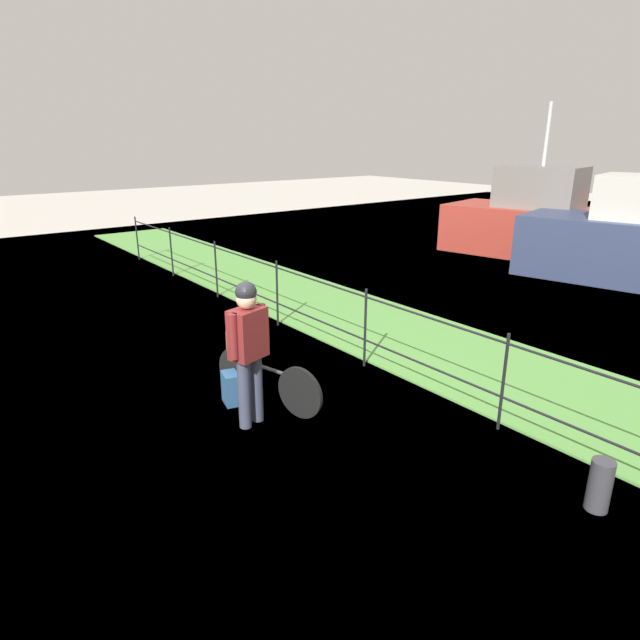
# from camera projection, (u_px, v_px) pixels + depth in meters

# --- Properties ---
(ground_plane) EXTENTS (60.00, 60.00, 0.00)m
(ground_plane) POSITION_uv_depth(u_px,v_px,m) (218.00, 414.00, 6.46)
(ground_plane) COLOR #B2ADA3
(grass_strip) EXTENTS (27.00, 2.40, 0.03)m
(grass_strip) POSITION_uv_depth(u_px,v_px,m) (427.00, 345.00, 8.58)
(grass_strip) COLOR #569342
(grass_strip) RESTS_ON ground
(harbor_water) EXTENTS (30.00, 30.00, 0.00)m
(harbor_water) POSITION_uv_depth(u_px,v_px,m) (634.00, 277.00, 12.73)
(harbor_water) COLOR #426684
(harbor_water) RESTS_ON ground
(iron_fence) EXTENTS (18.04, 0.04, 1.15)m
(iron_fence) POSITION_uv_depth(u_px,v_px,m) (365.00, 322.00, 7.60)
(iron_fence) COLOR black
(iron_fence) RESTS_ON ground
(bicycle_main) EXTENTS (1.59, 0.48, 0.63)m
(bicycle_main) POSITION_uv_depth(u_px,v_px,m) (266.00, 380.00, 6.58)
(bicycle_main) COLOR black
(bicycle_main) RESTS_ON ground
(wooden_crate) EXTENTS (0.39, 0.33, 0.26)m
(wooden_crate) POSITION_uv_depth(u_px,v_px,m) (243.00, 341.00, 6.66)
(wooden_crate) COLOR olive
(wooden_crate) RESTS_ON bicycle_main
(terrier_dog) EXTENTS (0.32, 0.21, 0.18)m
(terrier_dog) POSITION_uv_depth(u_px,v_px,m) (244.00, 325.00, 6.58)
(terrier_dog) COLOR #4C3D2D
(terrier_dog) RESTS_ON wooden_crate
(cyclist_person) EXTENTS (0.36, 0.52, 1.68)m
(cyclist_person) POSITION_uv_depth(u_px,v_px,m) (248.00, 342.00, 5.93)
(cyclist_person) COLOR #383D51
(cyclist_person) RESTS_ON ground
(backpack_on_paving) EXTENTS (0.32, 0.24, 0.40)m
(backpack_on_paving) POSITION_uv_depth(u_px,v_px,m) (231.00, 388.00, 6.66)
(backpack_on_paving) COLOR #28517A
(backpack_on_paving) RESTS_ON ground
(mooring_bollard) EXTENTS (0.20, 0.20, 0.49)m
(mooring_bollard) POSITION_uv_depth(u_px,v_px,m) (600.00, 485.00, 4.74)
(mooring_bollard) COLOR #38383D
(mooring_bollard) RESTS_ON ground
(moored_boat_near) EXTENTS (5.10, 3.13, 3.99)m
(moored_boat_near) POSITION_uv_depth(u_px,v_px,m) (536.00, 223.00, 14.89)
(moored_boat_near) COLOR #9E3328
(moored_boat_near) RESTS_ON ground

